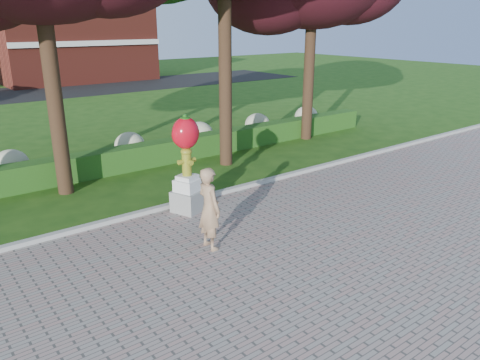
{
  "coord_description": "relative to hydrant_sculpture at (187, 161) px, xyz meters",
  "views": [
    {
      "loc": [
        -5.83,
        -7.49,
        4.82
      ],
      "look_at": [
        0.68,
        1.0,
        1.19
      ],
      "focal_mm": 35.0,
      "sensor_mm": 36.0,
      "label": 1
    }
  ],
  "objects": [
    {
      "name": "hydrangea_row",
      "position": [
        0.48,
        5.5,
        -0.86
      ],
      "size": [
        20.1,
        1.1,
        0.99
      ],
      "color": "beige",
      "rests_on": "ground"
    },
    {
      "name": "hydrant_sculpture",
      "position": [
        0.0,
        0.0,
        0.0
      ],
      "size": [
        0.91,
        0.91,
        2.59
      ],
      "rotation": [
        0.0,
        0.0,
        0.38
      ],
      "color": "gray",
      "rests_on": "walkway"
    },
    {
      "name": "ground",
      "position": [
        -0.1,
        -2.5,
        -1.41
      ],
      "size": [
        100.0,
        100.0,
        0.0
      ],
      "primitive_type": "plane",
      "color": "#204912",
      "rests_on": "ground"
    },
    {
      "name": "walkway",
      "position": [
        -0.1,
        -6.5,
        -1.39
      ],
      "size": [
        40.0,
        14.0,
        0.04
      ],
      "primitive_type": "cube",
      "color": "gray",
      "rests_on": "ground"
    },
    {
      "name": "woman",
      "position": [
        -0.73,
        -2.12,
        -0.44
      ],
      "size": [
        0.46,
        0.69,
        1.86
      ],
      "primitive_type": "imported",
      "rotation": [
        0.0,
        0.0,
        1.55
      ],
      "color": "#A37E5D",
      "rests_on": "walkway"
    },
    {
      "name": "building_right",
      "position": [
        7.9,
        31.5,
        1.79
      ],
      "size": [
        12.0,
        8.0,
        6.4
      ],
      "primitive_type": "cube",
      "color": "maroon",
      "rests_on": "ground"
    },
    {
      "name": "lawn_hedge",
      "position": [
        -0.1,
        4.5,
        -1.01
      ],
      "size": [
        24.0,
        0.7,
        0.8
      ],
      "primitive_type": "cube",
      "color": "#234C15",
      "rests_on": "ground"
    },
    {
      "name": "curb",
      "position": [
        -0.1,
        0.5,
        -1.34
      ],
      "size": [
        40.0,
        0.18,
        0.15
      ],
      "primitive_type": "cube",
      "color": "#ADADA5",
      "rests_on": "ground"
    }
  ]
}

